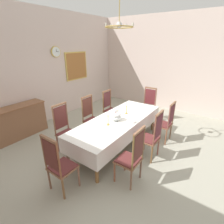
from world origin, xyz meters
name	(u,v)px	position (x,y,z in m)	size (l,w,h in m)	color
ground	(118,145)	(0.00, 0.00, -0.02)	(6.73, 5.64, 0.04)	#A8A795
back_wall	(43,69)	(0.00, 2.86, 1.74)	(6.73, 0.08, 3.49)	beige
right_wall	(169,64)	(3.41, 0.00, 1.74)	(0.08, 5.64, 3.49)	beige
dining_table	(118,122)	(0.00, 0.02, 0.68)	(2.82, 1.01, 0.75)	brown
tablecloth	(118,122)	(0.00, 0.02, 0.65)	(2.84, 1.03, 0.38)	white
chair_south_a	(132,156)	(-0.91, -0.90, 0.58)	(0.44, 0.42, 1.17)	brown
chair_north_a	(65,129)	(-0.91, 0.94, 0.59)	(0.44, 0.42, 1.20)	brown
chair_south_b	(152,135)	(0.01, -0.90, 0.58)	(0.44, 0.42, 1.17)	brown
chair_north_b	(91,116)	(0.01, 0.93, 0.58)	(0.44, 0.42, 1.16)	brown
chair_south_c	(166,122)	(0.92, -0.89, 0.56)	(0.44, 0.42, 1.11)	brown
chair_north_c	(110,108)	(0.92, 0.93, 0.56)	(0.44, 0.42, 1.12)	brown
chair_head_west	(59,164)	(-1.82, 0.02, 0.58)	(0.42, 0.44, 1.15)	brown
chair_head_east	(148,105)	(1.82, 0.02, 0.58)	(0.42, 0.44, 1.15)	brown
soup_tureen	(116,116)	(-0.10, 0.02, 0.86)	(0.28, 0.28, 0.22)	white
candlestick_west	(108,119)	(-0.41, 0.02, 0.89)	(0.07, 0.07, 0.34)	gold
candlestick_east	(126,109)	(0.41, 0.02, 0.88)	(0.07, 0.07, 0.33)	gold
bowl_near_left	(114,111)	(0.35, 0.39, 0.77)	(0.19, 0.19, 0.04)	white
bowl_near_right	(133,122)	(0.03, -0.38, 0.77)	(0.15, 0.15, 0.03)	white
spoon_primary	(115,110)	(0.47, 0.41, 0.76)	(0.03, 0.18, 0.01)	gold
spoon_secondary	(134,120)	(0.13, -0.35, 0.76)	(0.04, 0.18, 0.01)	gold
sideboard	(19,121)	(-1.20, 2.54, 0.45)	(1.44, 0.48, 0.90)	brown
mounted_clock	(56,52)	(0.49, 2.79, 2.23)	(0.34, 0.06, 0.34)	#D1B251
framed_painting	(77,66)	(1.35, 2.80, 1.69)	(1.02, 0.05, 1.00)	#D1B251
chandelier	(119,26)	(0.00, 0.02, 2.81)	(0.59, 0.58, 0.66)	gold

